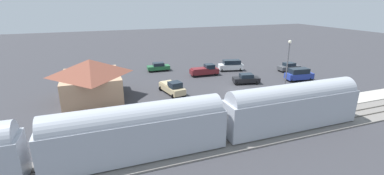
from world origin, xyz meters
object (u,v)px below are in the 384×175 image
(pickup_tan, at_px, (172,87))
(pickup_maroon, at_px, (205,70))
(sedan_charcoal, at_px, (289,67))
(suv_white, at_px, (231,65))
(sedan_green, at_px, (158,67))
(light_pole_near_platform, at_px, (287,65))
(pedestrian_on_platform, at_px, (286,101))
(passenger_train, at_px, (29,147))
(sedan_black, at_px, (246,79))
(suv_blue, at_px, (299,74))
(station_building, at_px, (91,79))

(pickup_tan, bearing_deg, pickup_maroon, -47.81)
(pickup_maroon, bearing_deg, pickup_tan, 132.19)
(sedan_charcoal, height_order, pickup_tan, pickup_tan)
(pickup_maroon, bearing_deg, suv_white, -76.80)
(pickup_maroon, xyz_separation_m, sedan_green, (6.44, 7.51, -0.15))
(light_pole_near_platform, bearing_deg, pedestrian_on_platform, 146.94)
(passenger_train, height_order, light_pole_near_platform, light_pole_near_platform)
(sedan_black, relative_size, sedan_green, 1.05)
(passenger_train, distance_m, sedan_green, 35.16)
(pickup_tan, bearing_deg, suv_blue, -92.35)
(sedan_black, xyz_separation_m, pickup_tan, (-0.64, 13.46, 0.15))
(pickup_maroon, xyz_separation_m, suv_blue, (-8.98, -14.53, 0.12))
(sedan_charcoal, relative_size, suv_white, 0.87)
(sedan_black, xyz_separation_m, light_pole_near_platform, (-9.74, -0.08, 4.56))
(sedan_black, bearing_deg, pickup_tan, 92.72)
(pickup_maroon, relative_size, sedan_black, 1.14)
(suv_blue, bearing_deg, pedestrian_on_platform, 132.70)
(pedestrian_on_platform, xyz_separation_m, pickup_maroon, (19.49, 3.14, -0.25))
(pickup_maroon, height_order, sedan_black, pickup_maroon)
(station_building, distance_m, sedan_black, 25.06)
(suv_blue, relative_size, sedan_black, 1.06)
(passenger_train, xyz_separation_m, suv_white, (25.44, -31.61, -1.71))
(pickup_tan, relative_size, sedan_green, 1.24)
(suv_blue, relative_size, suv_white, 0.97)
(suv_blue, bearing_deg, pickup_maroon, 58.28)
(sedan_charcoal, bearing_deg, suv_blue, 154.95)
(pickup_maroon, relative_size, suv_white, 1.05)
(sedan_black, height_order, sedan_green, same)
(pickup_maroon, height_order, pickup_tan, same)
(passenger_train, xyz_separation_m, pickup_tan, (15.90, -16.28, -1.83))
(light_pole_near_platform, bearing_deg, suv_blue, -50.43)
(suv_blue, relative_size, sedan_green, 1.11)
(station_building, relative_size, sedan_green, 2.25)
(station_building, bearing_deg, passenger_train, 165.02)
(passenger_train, height_order, sedan_charcoal, passenger_train)
(passenger_train, distance_m, suv_white, 40.61)
(suv_blue, height_order, light_pole_near_platform, light_pole_near_platform)
(passenger_train, bearing_deg, station_building, -14.98)
(pickup_tan, height_order, light_pole_near_platform, light_pole_near_platform)
(sedan_black, distance_m, sedan_green, 18.38)
(station_building, distance_m, pickup_tan, 11.83)
(sedan_black, bearing_deg, suv_white, -11.91)
(suv_white, bearing_deg, station_building, 105.52)
(passenger_train, height_order, pickup_tan, passenger_train)
(pedestrian_on_platform, height_order, sedan_black, pedestrian_on_platform)
(station_building, relative_size, suv_white, 1.98)
(light_pole_near_platform, bearing_deg, sedan_green, 27.37)
(passenger_train, xyz_separation_m, pedestrian_on_platform, (4.43, -28.27, -1.58))
(station_building, height_order, light_pole_near_platform, light_pole_near_platform)
(sedan_charcoal, height_order, sedan_green, same)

